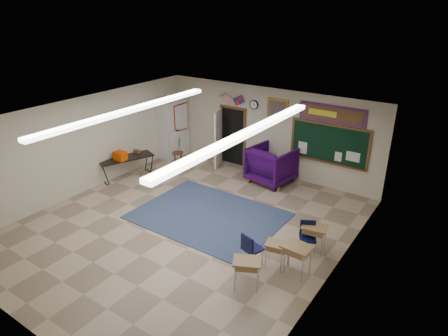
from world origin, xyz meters
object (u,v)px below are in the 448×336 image
Objects in this scene: wingback_armchair at (271,165)px; student_desk_front_left at (277,254)px; wooden_stool at (178,161)px; student_desk_front_right at (314,237)px; folding_table at (127,167)px.

student_desk_front_left is at bearing 128.57° from wingback_armchair.
wingback_armchair is 1.96× the size of wooden_stool.
wingback_armchair is 4.06m from student_desk_front_right.
wingback_armchair reaches higher than folding_table.
wooden_stool is at bearing 26.48° from wingback_armchair.
student_desk_front_right is at bearing 56.00° from student_desk_front_left.
student_desk_front_right is 1.02× the size of wooden_stool.
folding_table is 1.80m from wooden_stool.
wingback_armchair reaches higher than wooden_stool.
wooden_stool is (-5.51, 2.99, 0.00)m from student_desk_front_left.
wingback_armchair is at bearing 17.92° from wooden_stool.
wooden_stool is (-3.19, -1.03, -0.26)m from wingback_armchair.
folding_table is 2.77× the size of wooden_stool.
folding_table is at bearing 155.50° from student_desk_front_left.
student_desk_front_left is 6.70m from folding_table.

